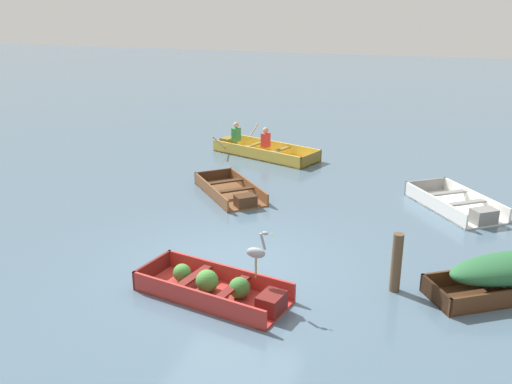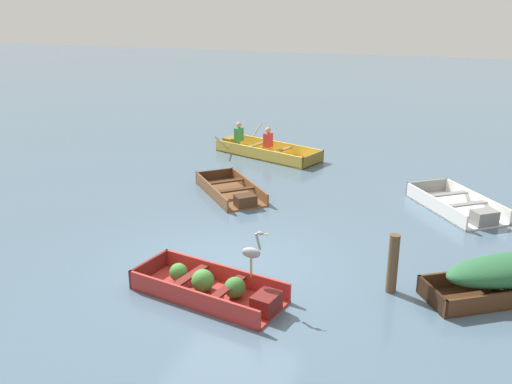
{
  "view_description": "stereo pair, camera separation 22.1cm",
  "coord_description": "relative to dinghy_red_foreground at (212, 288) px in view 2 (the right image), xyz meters",
  "views": [
    {
      "loc": [
        3.37,
        -9.06,
        4.88
      ],
      "look_at": [
        -0.51,
        3.27,
        0.35
      ],
      "focal_mm": 40.0,
      "sensor_mm": 36.0,
      "label": 1
    },
    {
      "loc": [
        3.58,
        -8.99,
        4.88
      ],
      "look_at": [
        -0.51,
        3.27,
        0.35
      ],
      "focal_mm": 40.0,
      "sensor_mm": 36.0,
      "label": 2
    }
  ],
  "objects": [
    {
      "name": "mooring_post",
      "position": [
        2.87,
        1.11,
        0.38
      ],
      "size": [
        0.18,
        0.18,
        1.06
      ],
      "primitive_type": "cylinder",
      "color": "brown",
      "rests_on": "ground"
    },
    {
      "name": "skiff_white_near_moored",
      "position": [
        3.98,
        5.48,
        -0.03
      ],
      "size": [
        2.38,
        2.66,
        0.36
      ],
      "color": "white",
      "rests_on": "ground"
    },
    {
      "name": "heron_on_dinghy",
      "position": [
        0.69,
        0.08,
        0.74
      ],
      "size": [
        0.45,
        0.15,
        0.84
      ],
      "color": "olive",
      "rests_on": "dinghy_red_foreground"
    },
    {
      "name": "rowboat_yellow_with_crew",
      "position": [
        -1.92,
        8.77,
        0.03
      ],
      "size": [
        3.61,
        2.65,
        0.93
      ],
      "color": "#E5BC47",
      "rests_on": "ground"
    },
    {
      "name": "dinghy_red_foreground",
      "position": [
        0.0,
        0.0,
        0.0
      ],
      "size": [
        2.79,
        1.57,
        0.43
      ],
      "color": "#AD2D28",
      "rests_on": "ground"
    },
    {
      "name": "ground_plane",
      "position": [
        -0.16,
        1.09,
        -0.16
      ],
      "size": [
        80.0,
        80.0,
        0.0
      ],
      "primitive_type": "plane",
      "color": "slate"
    },
    {
      "name": "skiff_wooden_brown_mid_moored",
      "position": [
        -1.48,
        4.84,
        -0.05
      ],
      "size": [
        2.41,
        2.53,
        0.31
      ],
      "color": "brown",
      "rests_on": "ground"
    }
  ]
}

